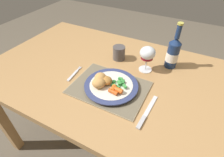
{
  "coord_description": "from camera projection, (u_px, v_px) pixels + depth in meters",
  "views": [
    {
      "loc": [
        0.32,
        -0.68,
        1.34
      ],
      "look_at": [
        0.01,
        -0.09,
        0.78
      ],
      "focal_mm": 28.0,
      "sensor_mm": 36.0,
      "label": 1
    }
  ],
  "objects": [
    {
      "name": "ground_plane",
      "position": [
        115.0,
        144.0,
        1.44
      ],
      "size": [
        6.0,
        6.0,
        0.0
      ],
      "primitive_type": "plane",
      "color": "brown"
    },
    {
      "name": "dining_table",
      "position": [
        117.0,
        86.0,
        1.02
      ],
      "size": [
        1.5,
        0.86,
        0.74
      ],
      "color": "#AD7F4C",
      "rests_on": "ground"
    },
    {
      "name": "placemat",
      "position": [
        109.0,
        87.0,
        0.87
      ],
      "size": [
        0.37,
        0.28,
        0.01
      ],
      "color": "gray",
      "rests_on": "dining_table"
    },
    {
      "name": "dinner_plate",
      "position": [
        111.0,
        86.0,
        0.86
      ],
      "size": [
        0.27,
        0.27,
        0.02
      ],
      "color": "silver",
      "rests_on": "placemat"
    },
    {
      "name": "breaded_croquettes",
      "position": [
        102.0,
        80.0,
        0.85
      ],
      "size": [
        0.11,
        0.12,
        0.04
      ],
      "color": "#A87033",
      "rests_on": "dinner_plate"
    },
    {
      "name": "green_beans_pile",
      "position": [
        120.0,
        83.0,
        0.85
      ],
      "size": [
        0.09,
        0.09,
        0.02
      ],
      "color": "#338438",
      "rests_on": "dinner_plate"
    },
    {
      "name": "glazed_carrots",
      "position": [
        115.0,
        90.0,
        0.81
      ],
      "size": [
        0.06,
        0.05,
        0.02
      ],
      "color": "orange",
      "rests_on": "dinner_plate"
    },
    {
      "name": "fork",
      "position": [
        74.0,
        75.0,
        0.95
      ],
      "size": [
        0.03,
        0.14,
        0.01
      ],
      "color": "silver",
      "rests_on": "dining_table"
    },
    {
      "name": "table_knife",
      "position": [
        146.0,
        114.0,
        0.75
      ],
      "size": [
        0.03,
        0.21,
        0.01
      ],
      "color": "silver",
      "rests_on": "dining_table"
    },
    {
      "name": "wine_glass",
      "position": [
        147.0,
        54.0,
        0.93
      ],
      "size": [
        0.08,
        0.08,
        0.15
      ],
      "color": "silver",
      "rests_on": "dining_table"
    },
    {
      "name": "bottle",
      "position": [
        173.0,
        53.0,
        0.96
      ],
      "size": [
        0.07,
        0.07,
        0.26
      ],
      "color": "navy",
      "rests_on": "dining_table"
    },
    {
      "name": "drinking_cup",
      "position": [
        119.0,
        53.0,
        1.05
      ],
      "size": [
        0.07,
        0.07,
        0.08
      ],
      "color": "#4C4747",
      "rests_on": "dining_table"
    }
  ]
}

